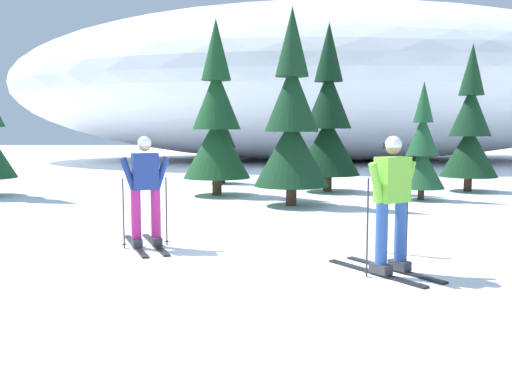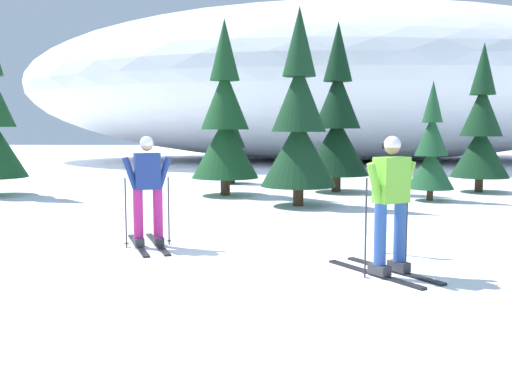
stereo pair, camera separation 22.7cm
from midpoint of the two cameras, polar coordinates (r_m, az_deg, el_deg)
The scene contains 11 objects.
ground_plane at distance 7.61m, azimuth 0.85°, elevation -7.54°, with size 120.00×120.00×0.00m, color white.
skier_navy_jacket at distance 8.94m, azimuth -11.67°, elevation 0.14°, with size 1.03×1.80×1.71m.
skier_lime_jacket at distance 7.30m, azimuth 12.46°, elevation -0.99°, with size 1.29×1.60×1.73m.
pine_tree_left at distance 19.33m, azimuth -3.69°, elevation 4.79°, with size 1.23×1.23×3.19m.
pine_tree_center_left at distance 15.84m, azimuth -4.36°, elevation 6.93°, with size 1.86×1.86×4.81m.
pine_tree_center at distance 13.64m, azimuth 3.10°, elevation 6.81°, with size 1.80×1.80×4.67m.
pine_tree_center_right at distance 16.88m, azimuth 6.80°, elevation 6.97°, with size 1.89×1.89×4.88m.
pine_tree_right at distance 15.31m, azimuth 15.81°, elevation 3.97°, with size 1.17×1.17×3.04m.
pine_tree_far_right at distance 17.91m, azimuth 20.17°, elevation 5.79°, with size 1.66×1.66×4.29m.
snow_ridge_background at distance 34.57m, azimuth 7.11°, elevation 10.46°, with size 37.17×21.46×8.80m, color white.
trail_marker_post at distance 8.58m, azimuth 11.77°, elevation -1.05°, with size 0.28×0.07×1.30m.
Camera 1 is at (-0.12, -7.39, 1.81)m, focal length 40.20 mm.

